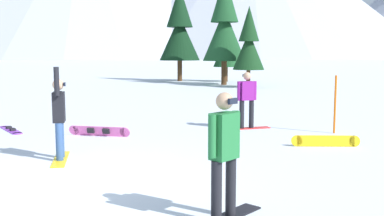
{
  "coord_description": "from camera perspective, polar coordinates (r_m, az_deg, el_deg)",
  "views": [
    {
      "loc": [
        4.27,
        -7.1,
        2.33
      ],
      "look_at": [
        1.51,
        3.42,
        1.0
      ],
      "focal_mm": 42.74,
      "sensor_mm": 36.0,
      "label": 1
    }
  ],
  "objects": [
    {
      "name": "loose_snowboard_near_left",
      "position": [
        13.01,
        -11.54,
        -2.84
      ],
      "size": [
        1.82,
        0.22,
        0.28
      ],
      "color": "pink",
      "rests_on": "ground_plane"
    },
    {
      "name": "snowboarder_background",
      "position": [
        13.99,
        6.85,
        1.14
      ],
      "size": [
        1.43,
        1.02,
        1.74
      ],
      "color": "red",
      "rests_on": "ground_plane"
    },
    {
      "name": "trail_marker_pole",
      "position": [
        13.76,
        17.43,
        0.42
      ],
      "size": [
        0.06,
        0.06,
        1.67
      ],
      "primitive_type": "cylinder",
      "color": "orange",
      "rests_on": "ground_plane"
    },
    {
      "name": "loose_snowboard_near_right",
      "position": [
        14.76,
        -21.67,
        -2.53
      ],
      "size": [
        1.54,
        1.36,
        0.09
      ],
      "color": "#993FD8",
      "rests_on": "ground_plane"
    },
    {
      "name": "pine_tree_broad",
      "position": [
        32.92,
        4.07,
        10.31
      ],
      "size": [
        3.04,
        3.04,
        7.8
      ],
      "color": "#472D19",
      "rests_on": "ground_plane"
    },
    {
      "name": "ground_plane",
      "position": [
        8.61,
        -15.89,
        -9.01
      ],
      "size": [
        800.0,
        800.0,
        0.0
      ],
      "primitive_type": "plane",
      "color": "silver"
    },
    {
      "name": "pine_tree_leaning",
      "position": [
        36.56,
        4.31,
        7.87
      ],
      "size": [
        2.05,
        2.05,
        5.34
      ],
      "color": "#472D19",
      "rests_on": "ground_plane"
    },
    {
      "name": "pine_tree_tall",
      "position": [
        37.19,
        -1.55,
        9.78
      ],
      "size": [
        3.26,
        3.26,
        7.6
      ],
      "color": "#472D19",
      "rests_on": "ground_plane"
    },
    {
      "name": "snowboarder_midground",
      "position": [
        10.27,
        -16.25,
        -0.97
      ],
      "size": [
        0.9,
        1.47,
        2.03
      ],
      "color": "yellow",
      "rests_on": "ground_plane"
    },
    {
      "name": "loose_snowboard_far_spare",
      "position": [
        11.87,
        16.32,
        -3.95
      ],
      "size": [
        1.68,
        0.46,
        0.28
      ],
      "color": "yellow",
      "rests_on": "ground_plane"
    },
    {
      "name": "snowboarder_foreground",
      "position": [
        6.33,
        4.03,
        -5.6
      ],
      "size": [
        0.92,
        1.42,
        1.79
      ],
      "color": "black",
      "rests_on": "ground_plane"
    },
    {
      "name": "pine_tree_short",
      "position": [
        30.57,
        7.1,
        8.02
      ],
      "size": [
        2.09,
        2.09,
        5.35
      ],
      "color": "#472D19",
      "rests_on": "ground_plane"
    }
  ]
}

